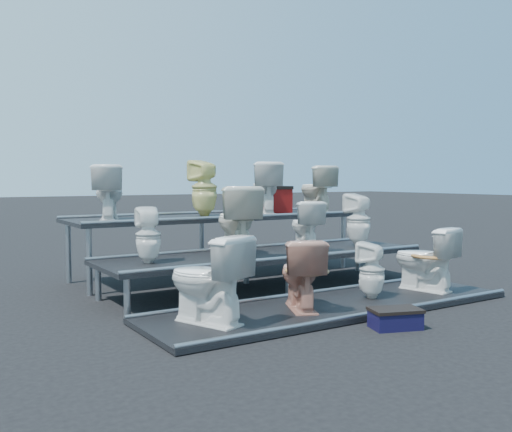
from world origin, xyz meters
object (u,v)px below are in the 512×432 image
toilet_6 (306,225)px  toilet_8 (108,193)px  toilet_9 (204,188)px  toilet_11 (316,189)px  red_crate (272,201)px  step_stool (395,320)px  toilet_1 (301,274)px  toilet_2 (372,270)px  toilet_4 (148,235)px  toilet_7 (359,219)px  toilet_5 (237,221)px  toilet_0 (207,279)px  toilet_3 (425,259)px  toilet_10 (265,188)px

toilet_6 → toilet_8: size_ratio=0.91×
toilet_9 → toilet_11: 2.01m
toilet_9 → toilet_11: toilet_9 is taller
red_crate → step_stool: 3.93m
toilet_1 → toilet_2: 0.99m
toilet_4 → toilet_7: toilet_7 is taller
toilet_1 → toilet_5: bearing=-66.1°
toilet_0 → toilet_3: size_ratio=1.08×
toilet_5 → toilet_6: (1.04, 0.00, -0.10)m
toilet_2 → toilet_3: size_ratio=0.83×
toilet_6 → toilet_9: toilet_9 is taller
toilet_2 → red_crate: size_ratio=1.24×
red_crate → toilet_8: bearing=-173.9°
red_crate → toilet_4: bearing=-148.1°
toilet_6 → toilet_7: 0.93m
toilet_1 → toilet_7: bearing=-122.4°
toilet_1 → toilet_8: bearing=-41.9°
toilet_4 → toilet_5: (1.13, 0.00, 0.11)m
toilet_4 → toilet_6: toilet_6 is taller
toilet_6 → toilet_10: size_ratio=0.83×
toilet_1 → toilet_8: 2.95m
toilet_11 → toilet_6: bearing=54.9°
toilet_9 → toilet_3: bearing=108.9°
toilet_10 → toilet_3: bearing=126.0°
toilet_2 → toilet_5: size_ratio=0.75×
red_crate → toilet_5: bearing=-132.8°
toilet_4 → red_crate: size_ratio=1.22×
toilet_10 → red_crate: size_ratio=1.52×
toilet_1 → step_stool: (0.42, -0.90, -0.34)m
toilet_2 → toilet_4: toilet_4 is taller
toilet_5 → toilet_2: bearing=144.4°
toilet_1 → toilet_10: (1.27, 2.60, 0.82)m
toilet_4 → toilet_11: bearing=-146.1°
toilet_4 → toilet_10: size_ratio=0.80×
toilet_2 → toilet_10: size_ratio=0.81×
toilet_6 → toilet_8: toilet_8 is taller
toilet_5 → red_crate: bearing=-118.3°
toilet_2 → toilet_3: 0.86m
toilet_5 → red_crate: size_ratio=1.66×
toilet_7 → toilet_10: 1.54m
toilet_9 → red_crate: (1.26, 0.15, -0.22)m
toilet_5 → toilet_11: bearing=-132.5°
red_crate → toilet_0: bearing=-130.2°
toilet_6 → toilet_7: size_ratio=0.89×
toilet_7 → step_stool: (-1.56, -2.20, -0.74)m
toilet_1 → toilet_2: size_ratio=1.16×
red_crate → step_stool: size_ratio=1.15×
toilet_3 → toilet_4: size_ratio=1.22×
toilet_0 → toilet_6: size_ratio=1.28×
toilet_0 → toilet_8: toilet_8 is taller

